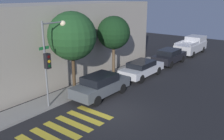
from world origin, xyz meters
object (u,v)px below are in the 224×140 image
Objects in this scene: sedan_near_corner at (101,85)px; tree_midblock at (114,33)px; traffic_light_pole at (50,53)px; sedan_far_end at (169,56)px; pickup_truck at (192,45)px; tree_near_corner at (72,36)px; sedan_middle at (142,68)px.

tree_midblock is at bearing 25.55° from sedan_near_corner.
traffic_light_pole is 6.94m from tree_midblock.
sedan_far_end is (13.76, -1.27, -2.65)m from traffic_light_pole.
traffic_light_pole is at bearing 176.34° from pickup_truck.
tree_midblock is (4.57, -0.00, -0.31)m from tree_near_corner.
sedan_near_corner is 16.79m from pickup_truck.
sedan_middle is at bearing -180.00° from sedan_far_end.
sedan_middle is (5.41, -0.00, -0.07)m from sedan_near_corner.
sedan_near_corner is 0.83× the size of pickup_truck.
tree_near_corner is at bearing 163.10° from sedan_middle.
tree_near_corner is (-6.10, 1.85, 3.34)m from sedan_middle.
pickup_truck is at bearing 0.00° from sedan_far_end.
sedan_near_corner is at bearing -154.45° from tree_midblock.
pickup_truck is 17.85m from tree_near_corner.
tree_midblock is at bearing 164.85° from sedan_far_end.
traffic_light_pole is 0.99× the size of pickup_truck.
sedan_middle is 5.32m from sedan_far_end.
tree_midblock is at bearing 171.83° from pickup_truck.
tree_near_corner is at bearing 14.05° from traffic_light_pole.
sedan_middle is 11.38m from pickup_truck.
tree_midblock is (3.88, 1.85, 2.95)m from sedan_near_corner.
sedan_near_corner is 0.77× the size of tree_near_corner.
tree_near_corner is at bearing 173.95° from pickup_truck.
sedan_middle is at bearing -8.55° from traffic_light_pole.
sedan_middle is 0.80× the size of tree_near_corner.
tree_near_corner is (-11.42, 1.85, 3.29)m from sedan_far_end.
sedan_near_corner is 0.96× the size of sedan_middle.
tree_near_corner is 1.12× the size of tree_midblock.
sedan_middle is 3.86m from tree_midblock.
traffic_light_pole is 1.15× the size of sedan_middle.
tree_near_corner reaches higher than sedan_far_end.
sedan_near_corner reaches higher than sedan_middle.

